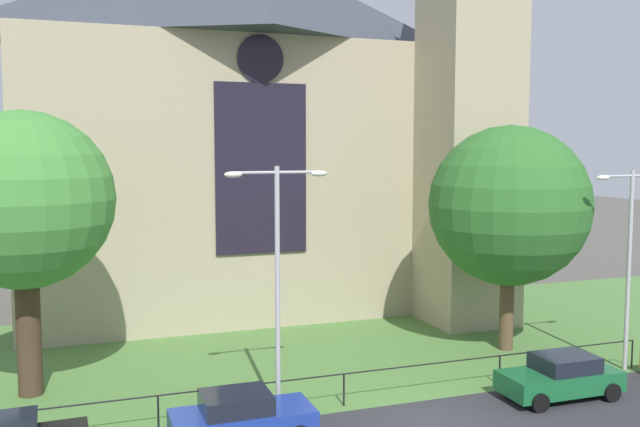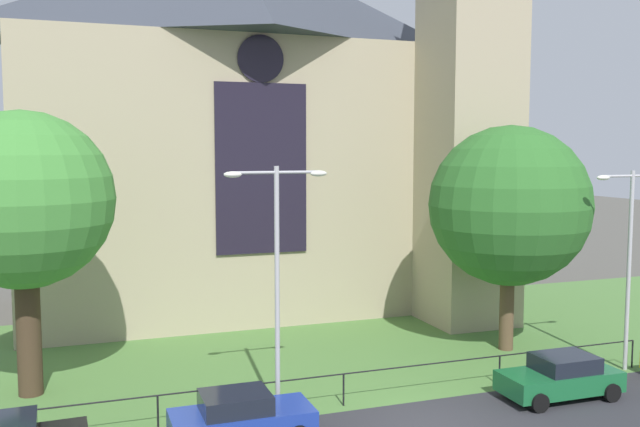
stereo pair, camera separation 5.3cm
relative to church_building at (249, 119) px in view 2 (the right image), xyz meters
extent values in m
plane|color=#56544C|center=(1.08, -8.55, -10.27)|extent=(160.00, 160.00, 0.00)
cube|color=#517F3D|center=(1.08, -10.55, -10.27)|extent=(120.00, 20.00, 0.01)
cube|color=tan|center=(-0.77, 0.63, -3.27)|extent=(22.00, 12.00, 14.00)
cube|color=black|center=(-0.77, -5.42, -2.57)|extent=(4.40, 0.16, 8.00)
cylinder|color=black|center=(-0.77, -5.42, 2.53)|extent=(2.20, 0.15, 2.20)
cube|color=tan|center=(9.23, -7.37, -1.27)|extent=(4.00, 4.00, 18.00)
cylinder|color=black|center=(-0.77, -16.05, -9.17)|extent=(24.56, 0.05, 0.05)
cylinder|color=black|center=(-6.91, -16.05, -9.72)|extent=(0.07, 0.07, 1.10)
cylinder|color=black|center=(-0.77, -16.05, -9.72)|extent=(0.06, 0.07, 1.10)
cylinder|color=black|center=(5.37, -16.05, -9.72)|extent=(0.06, 0.07, 1.10)
cylinder|color=black|center=(11.51, -16.05, -9.72)|extent=(0.07, 0.07, 1.10)
cylinder|color=#423021|center=(-10.78, -11.35, -7.98)|extent=(0.84, 0.84, 4.59)
sphere|color=#428C38|center=(-10.78, -11.35, -3.37)|extent=(6.16, 6.16, 6.16)
cylinder|color=brown|center=(8.27, -12.23, -8.43)|extent=(0.61, 0.61, 3.69)
sphere|color=#2D6B28|center=(8.27, -12.23, -4.03)|extent=(6.81, 6.81, 6.81)
cylinder|color=#B2B2B7|center=(-3.11, -16.15, -6.22)|extent=(0.16, 0.16, 8.11)
cylinder|color=#B2B2B7|center=(-3.81, -16.15, -2.36)|extent=(1.40, 0.10, 0.10)
cylinder|color=#B2B2B7|center=(-2.41, -16.15, -2.36)|extent=(1.40, 0.10, 0.10)
ellipsoid|color=white|center=(-4.51, -16.15, -2.41)|extent=(0.57, 0.26, 0.20)
ellipsoid|color=white|center=(-1.71, -16.15, -2.41)|extent=(0.57, 0.26, 0.20)
cylinder|color=#B2B2B7|center=(11.07, -16.15, -6.37)|extent=(0.16, 0.16, 7.81)
cylinder|color=#B2B2B7|center=(10.37, -16.15, -2.66)|extent=(1.40, 0.10, 0.10)
ellipsoid|color=white|center=(9.67, -16.15, -2.71)|extent=(0.57, 0.26, 0.20)
cube|color=#1E3899|center=(-4.66, -17.74, -9.66)|extent=(4.20, 1.81, 0.70)
cube|color=black|center=(-4.86, -17.74, -9.04)|extent=(2.00, 1.61, 0.55)
cylinder|color=black|center=(-3.19, -16.84, -9.95)|extent=(0.64, 0.22, 0.64)
cylinder|color=black|center=(-6.13, -16.84, -9.95)|extent=(0.64, 0.22, 0.64)
cube|color=#196033|center=(6.57, -17.88, -9.66)|extent=(4.21, 1.83, 0.70)
cube|color=black|center=(6.77, -17.88, -9.04)|extent=(2.01, 1.61, 0.55)
cylinder|color=black|center=(5.09, -18.77, -9.95)|extent=(0.64, 0.22, 0.64)
cylinder|color=black|center=(5.10, -16.97, -9.95)|extent=(0.64, 0.22, 0.64)
cylinder|color=black|center=(8.03, -18.79, -9.95)|extent=(0.64, 0.22, 0.64)
cylinder|color=black|center=(8.04, -16.99, -9.95)|extent=(0.64, 0.22, 0.64)
camera|label=1|loc=(-9.21, -37.29, -1.61)|focal=39.18mm
camera|label=2|loc=(-9.16, -37.31, -1.61)|focal=39.18mm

